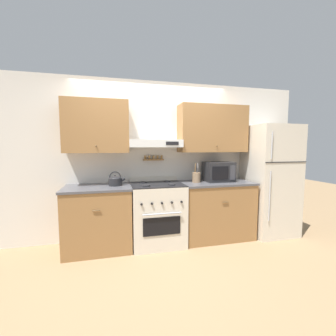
% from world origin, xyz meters
% --- Properties ---
extents(ground_plane, '(16.00, 16.00, 0.00)m').
position_xyz_m(ground_plane, '(0.00, 0.00, 0.00)').
color(ground_plane, '#937551').
extents(wall_back, '(5.20, 0.46, 2.55)m').
position_xyz_m(wall_back, '(0.05, 0.63, 1.45)').
color(wall_back, silver).
rests_on(wall_back, ground_plane).
extents(counter_left, '(0.95, 0.68, 0.93)m').
position_xyz_m(counter_left, '(-0.87, 0.34, 0.46)').
color(counter_left, olive).
rests_on(counter_left, ground_plane).
extents(counter_right, '(1.17, 0.68, 0.93)m').
position_xyz_m(counter_right, '(0.98, 0.34, 0.46)').
color(counter_right, olive).
rests_on(counter_right, ground_plane).
extents(stove_range, '(0.79, 0.70, 1.00)m').
position_xyz_m(stove_range, '(0.00, 0.33, 0.47)').
color(stove_range, beige).
rests_on(stove_range, ground_plane).
extents(refrigerator, '(0.75, 0.74, 1.85)m').
position_xyz_m(refrigerator, '(1.97, 0.30, 0.93)').
color(refrigerator, beige).
rests_on(refrigerator, ground_plane).
extents(tea_kettle, '(0.25, 0.19, 0.21)m').
position_xyz_m(tea_kettle, '(-0.62, 0.37, 1.00)').
color(tea_kettle, '#232326').
rests_on(tea_kettle, counter_left).
extents(microwave, '(0.45, 0.36, 0.32)m').
position_xyz_m(microwave, '(1.04, 0.38, 1.09)').
color(microwave, '#232326').
rests_on(microwave, counter_right).
extents(utensil_crock, '(0.13, 0.13, 0.31)m').
position_xyz_m(utensil_crock, '(0.65, 0.37, 1.01)').
color(utensil_crock, '#8E7051').
rests_on(utensil_crock, counter_right).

